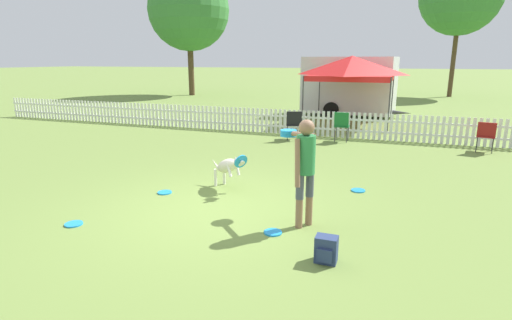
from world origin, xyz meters
TOP-DOWN VIEW (x-y plane):
  - ground_plane at (0.00, 0.00)m, footprint 240.00×240.00m
  - handler_person at (1.51, -0.06)m, footprint 0.76×1.03m
  - leaping_dog at (-0.24, 1.12)m, footprint 1.05×0.79m
  - frisbee_near_handler at (-1.30, 0.50)m, footprint 0.27×0.27m
  - frisbee_near_dog at (-1.79, -1.29)m, footprint 0.27×0.27m
  - frisbee_midfield at (1.19, -0.52)m, footprint 0.27×0.27m
  - frisbee_far_scatter at (2.15, 1.90)m, footprint 0.27×0.27m
  - backpack_on_grass at (2.08, -1.11)m, footprint 0.27×0.24m
  - picket_fence at (0.00, 7.33)m, footprint 26.92×0.04m
  - folding_chair_blue_left at (1.11, 6.62)m, footprint 0.44×0.46m
  - folding_chair_center at (-0.34, 6.41)m, footprint 0.58×0.60m
  - folding_chair_green_right at (5.02, 6.51)m, footprint 0.52×0.54m
  - canopy_tent_main at (0.89, 10.19)m, footprint 3.06×3.06m
  - equipment_trailer at (0.49, 12.80)m, footprint 4.80×2.41m
  - tree_left_grove at (-11.51, 19.97)m, footprint 5.57×5.57m

SIDE VIEW (x-z plane):
  - ground_plane at x=0.00m, z-range 0.00..0.00m
  - frisbee_near_handler at x=-1.30m, z-range 0.00..0.02m
  - frisbee_near_dog at x=-1.79m, z-range 0.00..0.02m
  - frisbee_midfield at x=1.19m, z-range 0.00..0.02m
  - frisbee_far_scatter at x=2.15m, z-range 0.00..0.02m
  - backpack_on_grass at x=2.08m, z-range 0.00..0.34m
  - picket_fence at x=0.00m, z-range 0.00..0.84m
  - leaping_dog at x=-0.24m, z-range 0.08..0.87m
  - folding_chair_green_right at x=5.02m, z-range 0.08..0.93m
  - folding_chair_center at x=-0.34m, z-range 0.09..1.01m
  - folding_chair_blue_left at x=1.11m, z-range 0.10..1.03m
  - handler_person at x=1.51m, z-range 0.22..1.86m
  - equipment_trailer at x=0.49m, z-range 0.07..2.66m
  - canopy_tent_main at x=0.89m, z-range 0.85..3.48m
  - tree_left_grove at x=-11.51m, z-range 1.51..10.12m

